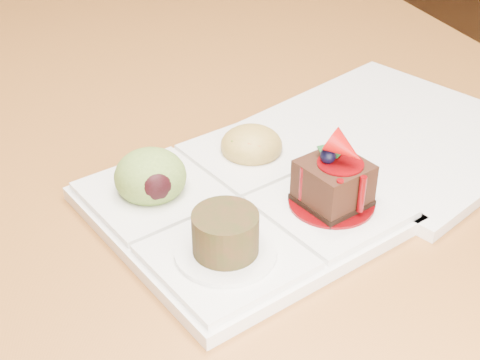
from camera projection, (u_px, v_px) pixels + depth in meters
name	position (u px, v px, depth m)	size (l,w,h in m)	color
dining_table	(136.00, 173.00, 0.76)	(1.00, 1.80, 0.75)	#9A5B27
sampler_plate	(236.00, 195.00, 0.58)	(0.28, 0.28, 0.09)	white
second_plate	(396.00, 134.00, 0.69)	(0.25, 0.25, 0.01)	white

